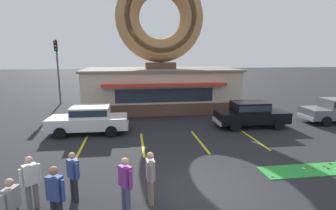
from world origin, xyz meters
The scene contains 25 objects.
ground_plane centered at (0.00, 0.00, 0.00)m, with size 160.00×160.00×0.00m, color #232326.
donut_shop_building centered at (0.00, 13.94, 3.74)m, with size 12.30×6.75×10.96m.
putting_mat centered at (4.81, 0.96, 0.01)m, with size 4.69×1.11×0.03m, color green.
mini_donut_near_left centered at (4.68, 1.10, 0.05)m, with size 0.13×0.13×0.04m, color #D17F47.
mini_donut_near_right centered at (4.25, 1.07, 0.05)m, with size 0.13×0.13×0.04m, color #E5C666.
mini_donut_mid_centre centered at (5.23, 0.97, 0.05)m, with size 0.13×0.13×0.04m, color brown.
mini_donut_mid_right centered at (5.66, 1.36, 0.05)m, with size 0.13×0.13×0.04m, color brown.
mini_donut_far_left centered at (5.46, 0.81, 0.05)m, with size 0.13×0.13×0.04m, color #E5C666.
mini_donut_far_centre centered at (5.23, 1.18, 0.05)m, with size 0.13×0.13×0.04m, color #A5724C.
mini_donut_far_right centered at (2.64, 0.62, 0.05)m, with size 0.13×0.13×0.04m, color #D8667F.
golf_ball centered at (4.19, 0.82, 0.05)m, with size 0.04×0.04×0.04m, color white.
car_black centered at (4.95, 7.33, 0.87)m, with size 4.60×2.06×1.60m.
car_white centered at (-4.89, 7.32, 0.87)m, with size 4.60×2.05×1.60m.
pedestrian_blue_sweater_man centered at (-2.69, -0.81, 0.92)m, with size 0.41×0.51×1.66m.
pedestrian_hooded_kid centered at (-1.96, -0.45, 0.91)m, with size 0.27×0.59×1.65m.
pedestrian_leather_jacket_man centered at (-4.30, 0.03, 0.88)m, with size 0.42×0.50×1.59m.
pedestrian_clipboard_woman centered at (-5.41, -0.28, 0.91)m, with size 0.48×0.43×1.65m.
pedestrian_beanie_man centered at (-5.44, -1.47, 0.86)m, with size 0.34×0.57×1.56m.
pedestrian_crossing_woman centered at (-4.45, -1.33, 0.98)m, with size 0.54×0.39×1.75m.
trash_bin centered at (-6.37, 10.88, 0.50)m, with size 0.57×0.57×0.97m.
traffic_light_pole centered at (-8.96, 17.22, 3.71)m, with size 0.28×0.47×5.80m.
parking_stripe_far_left centered at (-4.95, 5.00, 0.00)m, with size 0.12×3.60×0.01m, color yellow.
parking_stripe_left centered at (-1.95, 5.00, 0.00)m, with size 0.12×3.60×0.01m, color yellow.
parking_stripe_mid_left centered at (1.05, 5.00, 0.00)m, with size 0.12×3.60×0.01m, color yellow.
parking_stripe_centre centered at (4.05, 5.00, 0.00)m, with size 0.12×3.60×0.01m, color yellow.
Camera 1 is at (-2.48, -7.79, 4.49)m, focal length 28.00 mm.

